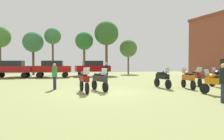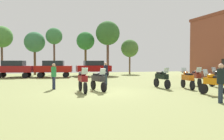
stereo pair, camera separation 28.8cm
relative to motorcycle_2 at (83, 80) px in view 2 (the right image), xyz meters
The scene contains 20 objects.
ground_plane 1.12m from the motorcycle_2, ahead, with size 44.00×52.00×0.02m.
motorcycle_2 is the anchor object (origin of this frame).
motorcycle_3 7.60m from the motorcycle_2, 26.49° to the right, with size 0.80×2.10×1.44m.
motorcycle_4 7.27m from the motorcycle_2, ahead, with size 0.71×2.12×1.44m.
motorcycle_5 9.03m from the motorcycle_2, ahead, with size 0.83×2.09×1.46m.
motorcycle_6 10.00m from the motorcycle_2, ahead, with size 0.64×2.22×1.46m.
motorcycle_8 1.17m from the motorcycle_2, 22.47° to the left, with size 0.74×2.20×1.46m.
motorcycle_12 5.87m from the motorcycle_2, ahead, with size 0.62×2.16×1.48m.
car_1 15.46m from the motorcycle_2, 75.61° to the left, with size 4.33×1.87×2.00m.
car_2 14.63m from the motorcycle_2, 94.34° to the left, with size 4.56×2.57×2.00m.
car_4 16.23m from the motorcycle_2, 110.11° to the left, with size 4.58×2.65×2.00m.
person_1 7.66m from the motorcycle_2, 45.34° to the right, with size 0.46×0.46×1.79m.
person_2 4.66m from the motorcycle_2, 57.50° to the left, with size 0.44×0.44×1.81m.
person_3 2.68m from the motorcycle_2, 127.53° to the left, with size 0.44×0.44×1.76m.
tree_2 20.89m from the motorcycle_2, 92.15° to the left, with size 2.36×2.36×6.71m.
tree_3 21.62m from the motorcycle_2, 70.43° to the left, with size 3.59×3.59×7.95m.
tree_4 21.51m from the motorcycle_2, 99.32° to the left, with size 2.90×2.90×6.12m.
tree_5 22.93m from the motorcycle_2, 110.14° to the left, with size 2.97×2.97×6.79m.
tree_7 23.06m from the motorcycle_2, 62.07° to the left, with size 2.74×2.74×5.34m.
tree_8 21.61m from the motorcycle_2, 79.54° to the left, with size 2.71×2.71×6.36m.
Camera 2 is at (-3.14, -14.10, 1.88)m, focal length 37.58 mm.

